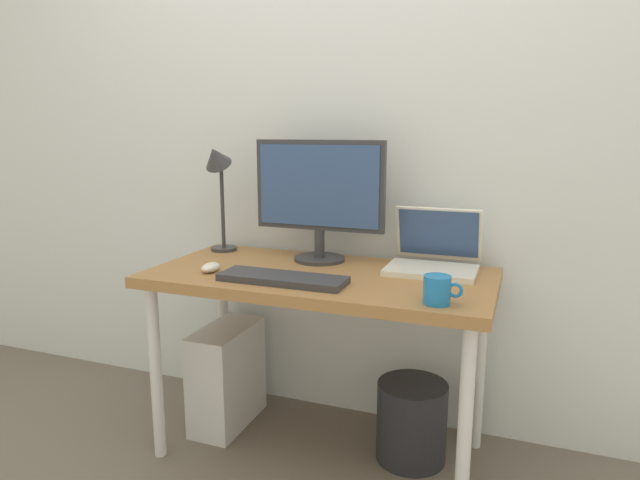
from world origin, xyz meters
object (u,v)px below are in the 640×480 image
keyboard (283,279)px  computer_tower (227,376)px  wastebasket (412,421)px  desk (320,292)px  mouse (211,267)px  desk_lamp (217,174)px  laptop (434,254)px  monitor (319,193)px  coffee_mug (438,290)px

keyboard → computer_tower: size_ratio=1.05×
wastebasket → desk: bearing=-167.7°
mouse → computer_tower: mouse is taller
desk_lamp → keyboard: desk_lamp is taller
keyboard → mouse: bearing=174.3°
laptop → desk_lamp: 0.94m
desk → wastebasket: bearing=12.3°
desk_lamp → wastebasket: 1.24m
monitor → desk_lamp: (-0.45, 0.00, 0.06)m
coffee_mug → computer_tower: size_ratio=0.28×
monitor → keyboard: monitor is taller
wastebasket → monitor: bearing=166.4°
mouse → wastebasket: (0.71, 0.21, -0.58)m
computer_tower → monitor: bearing=17.0°
computer_tower → desk: bearing=-7.6°
computer_tower → coffee_mug: bearing=-17.3°
desk_lamp → coffee_mug: bearing=-22.0°
laptop → wastebasket: (-0.04, -0.12, -0.62)m
desk_lamp → wastebasket: desk_lamp is taller
coffee_mug → monitor: bearing=143.2°
desk_lamp → computer_tower: 0.84m
desk_lamp → keyboard: size_ratio=1.05×
mouse → computer_tower: size_ratio=0.21×
desk → monitor: 0.39m
keyboard → wastebasket: 0.74m
keyboard → wastebasket: bearing=30.0°
monitor → keyboard: (-0.01, -0.34, -0.25)m
keyboard → desk: bearing=65.8°
desk → keyboard: size_ratio=2.81×
computer_tower → wastebasket: 0.78m
desk → coffee_mug: (0.46, -0.22, 0.12)m
laptop → mouse: bearing=-156.5°
monitor → laptop: bearing=2.7°
computer_tower → wastebasket: bearing=1.1°
laptop → desk: bearing=-153.0°
monitor → wastebasket: monitor is taller
coffee_mug → wastebasket: coffee_mug is taller
mouse → wastebasket: size_ratio=0.30×
desk → coffee_mug: coffee_mug is taller
mouse → desk: bearing=19.7°
monitor → computer_tower: monitor is taller
coffee_mug → computer_tower: coffee_mug is taller
mouse → keyboard: bearing=-5.7°
desk_lamp → coffee_mug: (0.97, -0.39, -0.29)m
keyboard → coffee_mug: size_ratio=3.77×
laptop → mouse: size_ratio=3.56×
desk_lamp → monitor: bearing=-0.1°
laptop → wastebasket: 0.63m
laptop → mouse: laptop is taller
desk → wastebasket: desk is taller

